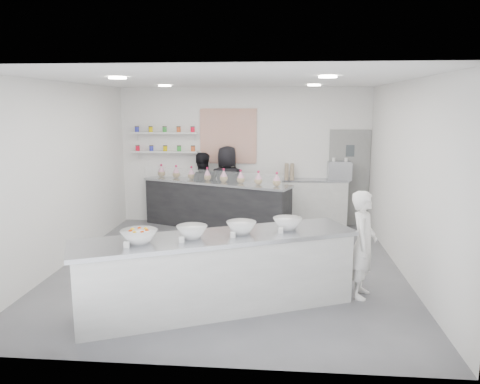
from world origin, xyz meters
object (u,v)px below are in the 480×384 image
(prep_counter, at_px, (217,273))
(back_bar, at_px, (216,205))
(woman_prep, at_px, (363,244))
(staff_left, at_px, (201,189))
(espresso_machine, at_px, (339,171))
(staff_right, at_px, (227,186))
(espresso_ledge, at_px, (314,203))

(prep_counter, height_order, back_bar, back_bar)
(prep_counter, relative_size, woman_prep, 2.44)
(staff_left, bearing_deg, espresso_machine, 167.10)
(prep_counter, height_order, staff_right, staff_right)
(back_bar, relative_size, espresso_machine, 6.67)
(woman_prep, bearing_deg, staff_right, 48.09)
(prep_counter, bearing_deg, staff_left, 78.74)
(prep_counter, bearing_deg, espresso_ledge, 47.18)
(staff_left, bearing_deg, staff_right, 164.88)
(woman_prep, bearing_deg, prep_counter, 123.20)
(espresso_ledge, bearing_deg, prep_counter, -109.21)
(back_bar, bearing_deg, woman_prep, -32.07)
(woman_prep, bearing_deg, back_bar, 52.42)
(prep_counter, xyz_separation_m, espresso_ledge, (1.53, 4.39, 0.03))
(prep_counter, height_order, espresso_ledge, espresso_ledge)
(espresso_machine, bearing_deg, staff_left, -177.77)
(prep_counter, height_order, espresso_machine, espresso_machine)
(back_bar, height_order, woman_prep, woman_prep)
(staff_right, bearing_deg, back_bar, 48.93)
(staff_right, bearing_deg, staff_left, 0.67)
(espresso_machine, bearing_deg, espresso_ledge, 180.00)
(espresso_machine, height_order, staff_right, staff_right)
(back_bar, bearing_deg, prep_counter, -60.05)
(prep_counter, relative_size, espresso_ledge, 2.59)
(back_bar, height_order, espresso_machine, espresso_machine)
(prep_counter, xyz_separation_m, staff_right, (-0.36, 4.28, 0.39))
(espresso_ledge, bearing_deg, espresso_machine, 0.00)
(back_bar, distance_m, woman_prep, 4.27)
(espresso_ledge, xyz_separation_m, staff_left, (-2.47, -0.12, 0.29))
(espresso_ledge, relative_size, staff_left, 0.87)
(prep_counter, bearing_deg, staff_right, 71.21)
(espresso_machine, bearing_deg, back_bar, -172.08)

